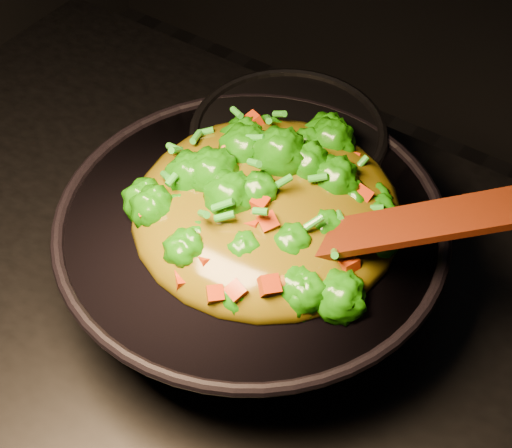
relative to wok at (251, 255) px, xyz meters
The scene contains 4 objects.
wok is the anchor object (origin of this frame).
stir_fry 0.12m from the wok, 61.09° to the left, with size 0.32×0.32×0.11m, color #1A6C07, non-canonical shape.
spatula 0.18m from the wok, ahead, with size 0.34×0.05×0.01m, color #361505.
back_pot 0.16m from the wok, 106.62° to the left, with size 0.25×0.25×0.14m, color black.
Camera 1 is at (0.42, -0.44, 1.71)m, focal length 55.00 mm.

